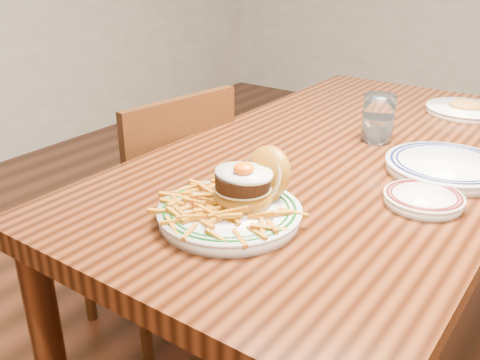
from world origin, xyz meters
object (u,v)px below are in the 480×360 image
Objects in this scene: table at (346,180)px; chair_left at (163,212)px; main_plate at (236,201)px; side_plate at (424,198)px.

table is 1.86× the size of chair_left.
main_plate reaches higher than chair_left.
side_plate is (0.29, 0.28, -0.02)m from main_plate.
main_plate is at bearing -22.77° from chair_left.
chair_left reaches higher than side_plate.
table is 5.26× the size of main_plate.
side_plate is at bearing 5.27° from chair_left.
main_plate is 0.40m from side_plate.
main_plate is 1.83× the size of side_plate.
main_plate reaches higher than table.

